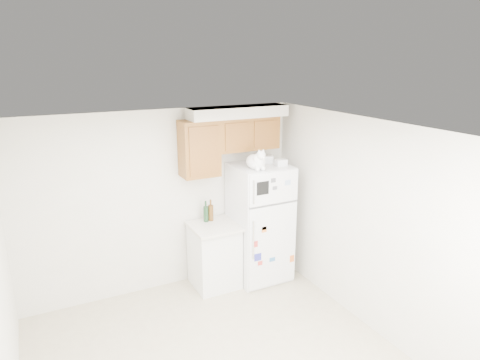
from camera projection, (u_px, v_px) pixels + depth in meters
room_shell at (223, 212)px, 4.22m from camera, size 3.84×4.04×2.52m
refrigerator at (260, 223)px, 6.14m from camera, size 0.76×0.78×1.70m
base_counter at (214, 255)px, 6.01m from camera, size 0.64×0.64×0.92m
cat at (257, 161)px, 5.67m from camera, size 0.29×0.43×0.30m
storage_box_back at (267, 159)px, 6.04m from camera, size 0.21×0.18×0.10m
storage_box_front at (281, 162)px, 5.87m from camera, size 0.16×0.12×0.09m
bottle_green at (206, 211)px, 5.96m from camera, size 0.07×0.07×0.30m
bottle_amber at (211, 210)px, 5.99m from camera, size 0.07×0.07×0.31m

